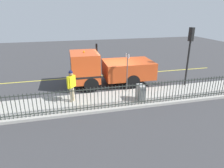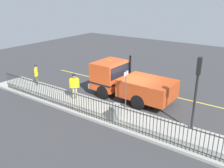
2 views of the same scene
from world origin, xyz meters
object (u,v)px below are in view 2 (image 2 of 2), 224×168
Objects in this scene: utility_cabinet at (115,112)px; traffic_cone at (132,83)px; work_truck at (125,80)px; traffic_light_near at (197,79)px; pedestrian_distant at (36,73)px; street_sign at (126,85)px; worker_standing at (74,84)px.

traffic_cone is at bearing -159.16° from utility_cabinet.
traffic_light_near is (1.78, 5.29, 1.60)m from work_truck.
traffic_light_near is at bearing 56.82° from traffic_cone.
work_truck reaches higher than pedestrian_distant.
pedestrian_distant is 0.68× the size of street_sign.
utility_cabinet is at bearing -144.20° from pedestrian_distant.
traffic_light_near is at bearing 112.16° from utility_cabinet.
work_truck reaches higher than utility_cabinet.
work_truck is 2.43m from traffic_cone.
street_sign reaches higher than pedestrian_distant.
work_truck is 5.81m from traffic_light_near.
traffic_light_near is (-0.45, 11.99, 1.72)m from pedestrian_distant.
traffic_cone is at bearing 19.88° from worker_standing.
street_sign is (3.84, 1.79, 1.36)m from traffic_cone.
traffic_light_near is 4.23× the size of utility_cabinet.
street_sign is at bearing -132.48° from pedestrian_distant.
utility_cabinet is (0.80, 3.79, -0.66)m from worker_standing.
utility_cabinet is (3.36, 1.41, -0.67)m from work_truck.
traffic_light_near reaches higher than street_sign.
street_sign is (-0.07, -4.18, -1.21)m from traffic_light_near.
pedestrian_distant reaches higher than traffic_cone.
work_truck is at bearing -157.25° from utility_cabinet.
worker_standing is 3.61m from street_sign.
traffic_light_near is 1.57× the size of street_sign.
pedestrian_distant is at bearing 109.80° from work_truck.
utility_cabinet is (1.14, 8.11, -0.56)m from pedestrian_distant.
street_sign is at bearing -36.53° from worker_standing.
pedestrian_distant is at bearing -86.25° from street_sign.
utility_cabinet is 0.37× the size of street_sign.
traffic_light_near is at bearing -107.19° from work_truck.
worker_standing is 2.00× the size of utility_cabinet.
work_truck is 3.57× the size of pedestrian_distant.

